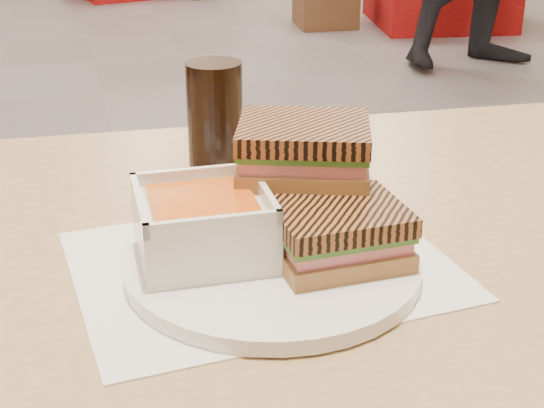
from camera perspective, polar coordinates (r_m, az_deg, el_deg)
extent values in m
cube|color=tan|center=(0.90, 4.52, -1.96)|extent=(1.23, 0.75, 0.03)
cube|color=white|center=(0.80, -0.71, -4.34)|extent=(0.38, 0.31, 0.00)
cylinder|color=white|center=(0.78, 0.04, -4.34)|extent=(0.28, 0.28, 0.02)
cube|color=white|center=(0.78, -4.83, -1.82)|extent=(0.13, 0.13, 0.05)
cube|color=orange|center=(0.76, -4.90, 0.14)|extent=(0.10, 0.10, 0.01)
cube|color=white|center=(0.77, -0.59, 0.86)|extent=(0.01, 0.12, 0.01)
cube|color=white|center=(0.76, -9.33, -0.02)|extent=(0.01, 0.12, 0.01)
cube|color=white|center=(0.82, -5.61, 2.05)|extent=(0.12, 0.01, 0.01)
cube|color=white|center=(0.71, -4.11, -1.45)|extent=(0.12, 0.01, 0.01)
cube|color=#A0773F|center=(0.78, 4.61, -3.27)|extent=(0.13, 0.11, 0.02)
cube|color=#DA6F6C|center=(0.77, 4.65, -2.26)|extent=(0.12, 0.10, 0.01)
cube|color=#386B23|center=(0.76, 4.67, -1.65)|extent=(0.13, 0.10, 0.01)
cube|color=brown|center=(0.76, 4.70, -0.83)|extent=(0.13, 0.11, 0.02)
cube|color=#A0773F|center=(0.83, 2.22, 2.53)|extent=(0.16, 0.15, 0.02)
cube|color=#DA6F6C|center=(0.82, 2.24, 3.58)|extent=(0.15, 0.13, 0.01)
cube|color=#386B23|center=(0.82, 2.25, 4.22)|extent=(0.16, 0.14, 0.01)
cube|color=brown|center=(0.81, 2.26, 5.09)|extent=(0.16, 0.15, 0.02)
cylinder|color=black|center=(0.99, -4.03, 5.85)|extent=(0.07, 0.07, 0.14)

